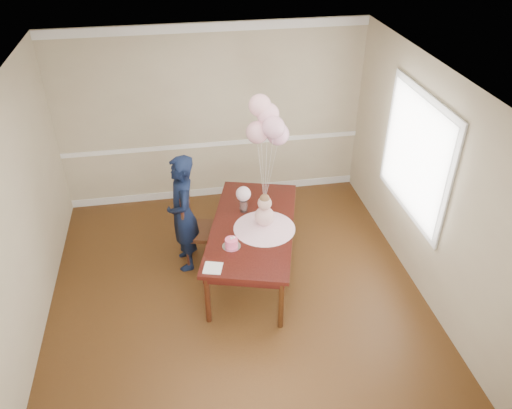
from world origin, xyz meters
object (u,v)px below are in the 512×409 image
birthday_cake (231,243)px  woman (183,214)px  dining_table_top (253,227)px  dining_chair_seat (204,231)px

birthday_cake → woman: woman is taller
dining_table_top → woman: size_ratio=1.25×
birthday_cake → dining_chair_seat: (-0.27, 0.70, -0.32)m
birthday_cake → woman: bearing=126.8°
dining_table_top → birthday_cake: birthday_cake is taller
dining_table_top → woman: 0.89m
birthday_cake → dining_chair_seat: bearing=111.0°
dining_table_top → dining_chair_seat: size_ratio=4.20×
dining_table_top → dining_chair_seat: bearing=166.3°
birthday_cake → dining_chair_seat: size_ratio=0.32×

